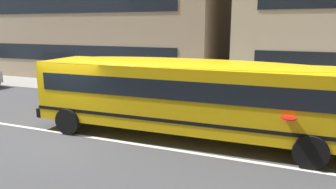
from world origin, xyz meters
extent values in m
plane|color=#424244|center=(0.00, 0.00, 0.00)|extent=(400.00, 400.00, 0.00)
cube|color=gray|center=(0.00, 7.49, 0.01)|extent=(120.00, 3.00, 0.01)
cube|color=silver|center=(0.00, 0.00, 0.00)|extent=(110.00, 0.16, 0.01)
cube|color=yellow|center=(3.79, 1.24, 1.49)|extent=(10.29, 2.55, 2.05)
cube|color=black|center=(-1.41, 1.13, 0.63)|extent=(0.24, 2.33, 0.34)
cube|color=black|center=(3.79, 1.24, 1.86)|extent=(9.68, 2.58, 0.60)
cube|color=black|center=(3.79, 1.24, 0.88)|extent=(10.31, 2.58, 0.11)
ellipsoid|color=yellow|center=(3.79, 1.24, 2.51)|extent=(9.88, 2.36, 0.34)
cylinder|color=red|center=(7.09, -0.02, 1.39)|extent=(0.42, 0.42, 0.03)
cylinder|color=black|center=(7.65, 2.49, 0.47)|extent=(0.94, 0.28, 0.93)
cylinder|color=black|center=(7.70, 0.16, 0.47)|extent=(0.94, 0.28, 0.93)
cylinder|color=black|center=(-0.13, 2.32, 0.47)|extent=(0.94, 0.28, 0.93)
cylinder|color=black|center=(-0.08, -0.01, 0.47)|extent=(0.94, 0.28, 0.93)
cube|color=black|center=(-7.83, 8.97, 1.92)|extent=(17.05, 0.04, 1.10)
cube|color=black|center=(-7.83, 8.97, 5.12)|extent=(17.05, 0.04, 1.10)
camera|label=1|loc=(7.08, -8.49, 3.74)|focal=33.51mm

